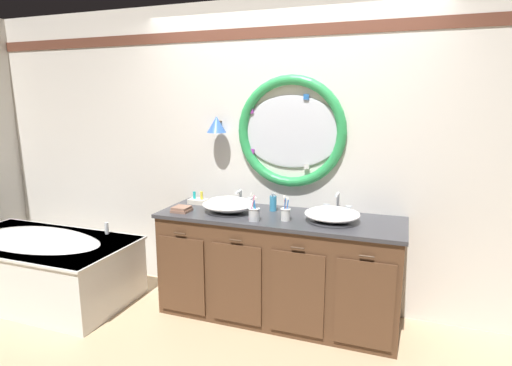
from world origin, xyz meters
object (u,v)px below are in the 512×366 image
at_px(folded_hand_towel, 182,209).
at_px(toothbrush_holder_left, 254,214).
at_px(sink_basin_right, 332,214).
at_px(soap_dispenser, 273,203).
at_px(toothbrush_holder_right, 285,213).
at_px(toiletry_basket, 198,201).
at_px(bathtub, 40,263).
at_px(sink_basin_left, 229,204).

bearing_deg(folded_hand_towel, toothbrush_holder_left, -3.85).
xyz_separation_m(sink_basin_right, soap_dispenser, (-0.52, 0.15, 0.01)).
bearing_deg(toothbrush_holder_right, toiletry_basket, 164.42).
xyz_separation_m(soap_dispenser, folded_hand_towel, (-0.70, -0.28, -0.05)).
height_order(bathtub, folded_hand_towel, folded_hand_towel).
xyz_separation_m(toothbrush_holder_left, toiletry_basket, (-0.66, 0.34, -0.03)).
relative_size(bathtub, toothbrush_holder_left, 7.55).
height_order(sink_basin_left, toothbrush_holder_left, toothbrush_holder_left).
bearing_deg(bathtub, sink_basin_left, 13.00).
relative_size(bathtub, toothbrush_holder_right, 8.34).
distance_m(sink_basin_right, toiletry_basket, 1.23).
distance_m(soap_dispenser, folded_hand_towel, 0.76).
distance_m(toothbrush_holder_right, soap_dispenser, 0.30).
height_order(bathtub, toothbrush_holder_left, toothbrush_holder_left).
height_order(toothbrush_holder_left, toothbrush_holder_right, toothbrush_holder_left).
distance_m(toothbrush_holder_left, folded_hand_towel, 0.66).
relative_size(bathtub, soap_dispenser, 10.84).
relative_size(toothbrush_holder_left, toothbrush_holder_right, 1.10).
relative_size(sink_basin_left, folded_hand_towel, 3.07).
bearing_deg(bathtub, toothbrush_holder_right, 7.82).
bearing_deg(soap_dispenser, sink_basin_left, -156.19).
bearing_deg(soap_dispenser, toiletry_basket, 179.37).
bearing_deg(folded_hand_towel, sink_basin_left, 20.14).
relative_size(sink_basin_left, toothbrush_holder_left, 1.92).
height_order(sink_basin_left, toiletry_basket, sink_basin_left).
distance_m(bathtub, toiletry_basket, 1.54).
bearing_deg(bathtub, toiletry_basket, 22.44).
bearing_deg(sink_basin_right, soap_dispenser, 163.83).
relative_size(sink_basin_right, folded_hand_towel, 2.97).
bearing_deg(toothbrush_holder_left, toothbrush_holder_right, 22.06).
bearing_deg(folded_hand_towel, bathtub, -169.05).
bearing_deg(toothbrush_holder_right, bathtub, -172.18).
relative_size(toothbrush_holder_right, soap_dispenser, 1.30).
relative_size(toothbrush_holder_left, soap_dispenser, 1.43).
xyz_separation_m(toothbrush_holder_right, soap_dispenser, (-0.17, 0.24, 0.01)).
bearing_deg(soap_dispenser, sink_basin_right, -16.17).
bearing_deg(sink_basin_left, sink_basin_right, 0.00).
distance_m(bathtub, sink_basin_left, 1.84).
bearing_deg(toothbrush_holder_left, sink_basin_left, 148.49).
height_order(sink_basin_right, toiletry_basket, sink_basin_right).
bearing_deg(toothbrush_holder_left, soap_dispenser, 81.58).
xyz_separation_m(sink_basin_left, folded_hand_towel, (-0.37, -0.13, -0.04)).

